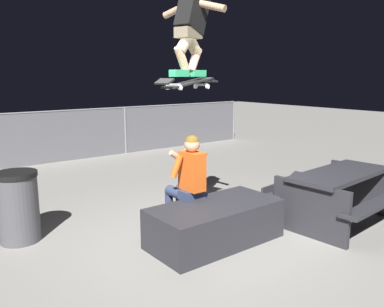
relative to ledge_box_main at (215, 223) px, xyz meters
name	(u,v)px	position (x,y,z in m)	size (l,w,h in m)	color
ground_plane	(199,240)	(-0.12, 0.18, -0.25)	(40.00, 40.00, 0.00)	gray
ledge_box_main	(215,223)	(0.00, 0.00, 0.00)	(1.69, 0.82, 0.50)	#28282D
person_sitting_on_ledge	(187,179)	(-0.09, 0.47, 0.50)	(0.59, 0.75, 1.34)	#2D3856
skateboard	(188,83)	(-0.21, 0.27, 1.74)	(1.03, 0.49, 0.14)	black
skater_airborne	(191,23)	(-0.16, 0.29, 2.43)	(0.64, 0.87, 1.12)	#2D9E66
kicker_ramp	(301,195)	(2.33, 0.47, -0.19)	(1.36, 1.11, 0.41)	#28282D
picnic_table_back	(339,189)	(1.86, -0.54, 0.25)	(1.80, 1.48, 0.75)	#28282D
trash_bin	(18,207)	(-1.95, 1.54, 0.20)	(0.52, 0.52, 0.90)	#47474C
fence_back	(51,135)	(-0.12, 5.93, 0.43)	(12.05, 0.05, 1.26)	slate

